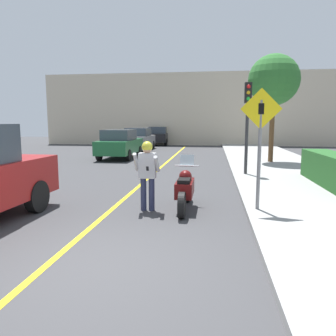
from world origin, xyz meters
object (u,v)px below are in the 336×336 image
at_px(parked_car_green, 120,144).
at_px(traffic_light, 248,111).
at_px(crossing_sign, 260,138).
at_px(motorcycle, 185,189).
at_px(street_tree, 274,80).
at_px(parked_car_black, 159,136).
at_px(person_biker, 147,169).
at_px(parked_car_grey, 139,139).

bearing_deg(parked_car_green, traffic_light, -40.84).
relative_size(crossing_sign, traffic_light, 0.79).
xyz_separation_m(motorcycle, street_tree, (3.54, 9.18, 3.63)).
distance_m(motorcycle, street_tree, 10.49).
bearing_deg(parked_car_black, person_biker, -81.23).
relative_size(street_tree, parked_car_black, 1.25).
bearing_deg(person_biker, parked_car_black, 98.77).
distance_m(crossing_sign, traffic_light, 5.32).
xyz_separation_m(person_biker, crossing_sign, (2.58, -0.03, 0.76)).
bearing_deg(crossing_sign, parked_car_black, 104.95).
bearing_deg(crossing_sign, parked_car_grey, 111.63).
distance_m(traffic_light, parked_car_green, 8.99).
xyz_separation_m(person_biker, parked_car_black, (-3.52, 22.80, -0.16)).
relative_size(motorcycle, parked_car_green, 0.51).
distance_m(person_biker, parked_car_green, 11.66).
distance_m(traffic_light, street_tree, 4.75).
height_order(motorcycle, crossing_sign, crossing_sign).
bearing_deg(motorcycle, crossing_sign, -8.41).
bearing_deg(parked_car_grey, crossing_sign, -68.37).
bearing_deg(parked_car_grey, traffic_light, -59.15).
distance_m(motorcycle, crossing_sign, 2.14).
distance_m(crossing_sign, street_tree, 9.90).
bearing_deg(person_biker, motorcycle, 14.20).
bearing_deg(parked_car_green, motorcycle, -66.18).
bearing_deg(traffic_light, motorcycle, -110.98).
bearing_deg(parked_car_black, traffic_light, -70.22).
distance_m(person_biker, street_tree, 10.85).
bearing_deg(traffic_light, person_biker, -118.19).
bearing_deg(crossing_sign, street_tree, 78.95).
relative_size(crossing_sign, parked_car_green, 0.65).
xyz_separation_m(motorcycle, crossing_sign, (1.70, -0.25, 1.28)).
height_order(person_biker, street_tree, street_tree).
relative_size(motorcycle, parked_car_grey, 0.51).
relative_size(person_biker, crossing_sign, 0.61).
bearing_deg(motorcycle, parked_car_grey, 106.69).
bearing_deg(traffic_light, crossing_sign, -92.44).
xyz_separation_m(crossing_sign, parked_car_grey, (-6.64, 16.75, -0.92)).
distance_m(parked_car_green, parked_car_grey, 5.73).
relative_size(person_biker, street_tree, 0.32).
height_order(motorcycle, parked_car_black, parked_car_black).
distance_m(street_tree, parked_car_green, 9.06).
distance_m(street_tree, parked_car_grey, 11.67).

